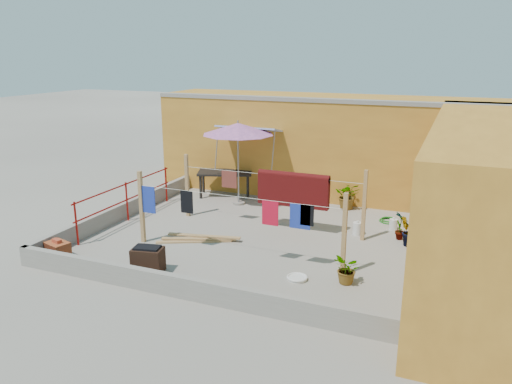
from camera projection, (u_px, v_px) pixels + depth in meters
ground at (258, 237)px, 12.73m from camera, size 80.00×80.00×0.00m
wall_back at (326, 145)px, 16.28m from camera, size 11.00×3.27×3.21m
wall_right at (489, 199)px, 10.38m from camera, size 2.40×9.00×3.20m
parapet_front at (187, 288)px, 9.48m from camera, size 8.30×0.16×0.44m
parapet_left at (125, 210)px, 14.17m from camera, size 0.16×7.30×0.44m
red_railing at (127, 196)px, 13.77m from camera, size 0.05×4.20×1.10m
clothesline_rig at (285, 193)px, 12.73m from camera, size 5.09×2.35×1.80m
patio_umbrella at (238, 129)px, 14.84m from camera, size 2.49×2.49×2.59m
outdoor_table at (225, 174)px, 16.18m from camera, size 1.93×1.43×0.81m
brick_stack at (58, 250)px, 11.35m from camera, size 0.62×0.52×0.46m
lumber_pile at (199, 239)px, 12.42m from camera, size 1.95×0.98×0.12m
brazier at (148, 260)px, 10.63m from camera, size 0.72×0.55×0.58m
white_basin at (297, 278)px, 10.32m from camera, size 0.44×0.44×0.08m
water_jug_a at (357, 229)px, 12.83m from camera, size 0.24×0.24×0.37m
water_jug_b at (393, 224)px, 13.21m from camera, size 0.21×0.21×0.33m
green_hose at (389, 220)px, 13.85m from camera, size 0.54×0.54×0.08m
plant_back_a at (348, 196)px, 14.87m from camera, size 0.84×0.75×0.83m
plant_back_b at (418, 207)px, 14.17m from camera, size 0.44×0.44×0.60m
plant_right_a at (401, 226)px, 12.44m from camera, size 0.45×0.47×0.74m
plant_right_b at (408, 232)px, 12.02m from camera, size 0.52×0.52×0.74m
plant_right_c at (347, 270)px, 10.06m from camera, size 0.72×0.74×0.63m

